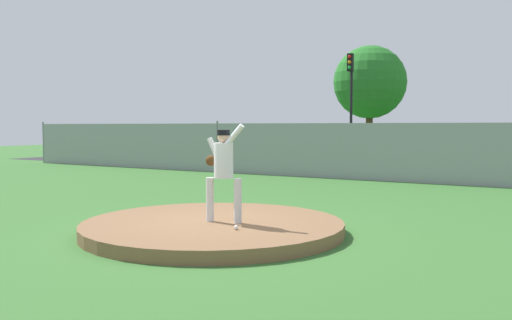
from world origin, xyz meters
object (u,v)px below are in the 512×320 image
(parked_car_navy, at_px, (192,147))
(parked_car_burgundy, at_px, (247,146))
(parked_car_white, at_px, (364,150))
(traffic_light_near, at_px, (351,89))
(baseball, at_px, (236,227))
(pitcher_youth, at_px, (223,166))

(parked_car_navy, distance_m, parked_car_burgundy, 2.97)
(parked_car_white, xyz_separation_m, traffic_light_near, (-2.47, 4.76, 2.91))
(parked_car_burgundy, relative_size, parked_car_white, 1.19)
(parked_car_navy, bearing_deg, parked_car_burgundy, 10.03)
(parked_car_navy, bearing_deg, baseball, -49.88)
(parked_car_navy, xyz_separation_m, parked_car_white, (8.84, 0.30, 0.04))
(pitcher_youth, height_order, parked_car_white, pitcher_youth)
(traffic_light_near, bearing_deg, parked_car_navy, -141.54)
(parked_car_navy, bearing_deg, parked_car_white, 1.94)
(pitcher_youth, xyz_separation_m, parked_car_white, (-2.80, 14.33, -0.34))
(pitcher_youth, bearing_deg, traffic_light_near, 105.45)
(pitcher_youth, relative_size, parked_car_burgundy, 0.34)
(pitcher_youth, bearing_deg, parked_car_navy, 129.70)
(pitcher_youth, xyz_separation_m, parked_car_navy, (-11.65, 14.03, -0.38))
(parked_car_white, bearing_deg, baseball, -77.21)
(parked_car_burgundy, bearing_deg, parked_car_white, -2.10)
(pitcher_youth, distance_m, parked_car_white, 14.60)
(parked_car_navy, relative_size, parked_car_burgundy, 0.95)
(parked_car_white, bearing_deg, parked_car_burgundy, 177.90)
(pitcher_youth, distance_m, parked_car_burgundy, 16.96)
(parked_car_burgundy, height_order, traffic_light_near, traffic_light_near)
(parked_car_burgundy, bearing_deg, parked_car_navy, -169.97)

